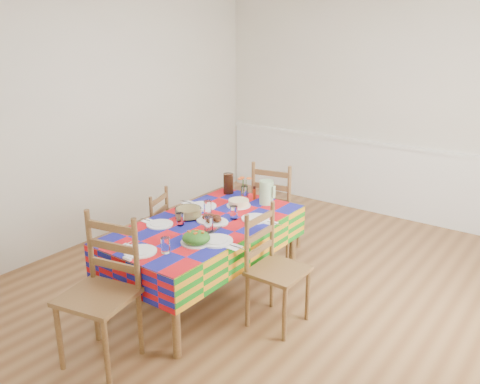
% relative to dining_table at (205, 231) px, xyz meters
% --- Properties ---
extents(room, '(4.58, 5.08, 2.78)m').
position_rel_dining_table_xyz_m(room, '(0.41, 0.41, 0.73)').
color(room, brown).
rests_on(room, ground).
extents(wainscot, '(4.41, 0.06, 0.92)m').
position_rel_dining_table_xyz_m(wainscot, '(0.41, 2.89, -0.13)').
color(wainscot, white).
rests_on(wainscot, room).
extents(dining_table, '(0.96, 1.77, 0.69)m').
position_rel_dining_table_xyz_m(dining_table, '(0.00, 0.00, 0.00)').
color(dining_table, brown).
rests_on(dining_table, room).
extents(setting_near_head, '(0.40, 0.27, 0.12)m').
position_rel_dining_table_xyz_m(setting_near_head, '(0.04, -0.69, 0.10)').
color(setting_near_head, white).
rests_on(setting_near_head, dining_table).
extents(setting_left_near, '(0.41, 0.24, 0.11)m').
position_rel_dining_table_xyz_m(setting_left_near, '(-0.23, -0.22, 0.10)').
color(setting_left_near, white).
rests_on(setting_left_near, dining_table).
extents(setting_left_far, '(0.48, 0.28, 0.13)m').
position_rel_dining_table_xyz_m(setting_left_far, '(-0.22, 0.25, 0.10)').
color(setting_left_far, white).
rests_on(setting_left_far, dining_table).
extents(setting_right_near, '(0.50, 0.29, 0.13)m').
position_rel_dining_table_xyz_m(setting_right_near, '(0.26, -0.20, 0.10)').
color(setting_right_near, white).
rests_on(setting_right_near, dining_table).
extents(setting_right_far, '(0.46, 0.27, 0.12)m').
position_rel_dining_table_xyz_m(setting_right_far, '(0.25, 0.29, 0.10)').
color(setting_right_far, white).
rests_on(setting_right_far, dining_table).
extents(meat_platter, '(0.30, 0.22, 0.06)m').
position_rel_dining_table_xyz_m(meat_platter, '(0.03, 0.06, 0.10)').
color(meat_platter, white).
rests_on(meat_platter, dining_table).
extents(salad_platter, '(0.24, 0.24, 0.10)m').
position_rel_dining_table_xyz_m(salad_platter, '(0.21, -0.35, 0.11)').
color(salad_platter, white).
rests_on(salad_platter, dining_table).
extents(pasta_bowl, '(0.23, 0.23, 0.08)m').
position_rel_dining_table_xyz_m(pasta_bowl, '(-0.21, 0.03, 0.12)').
color(pasta_bowl, white).
rests_on(pasta_bowl, dining_table).
extents(cake, '(0.22, 0.22, 0.06)m').
position_rel_dining_table_xyz_m(cake, '(-0.02, 0.51, 0.10)').
color(cake, white).
rests_on(cake, dining_table).
extents(serving_utensils, '(0.13, 0.29, 0.01)m').
position_rel_dining_table_xyz_m(serving_utensils, '(0.15, -0.08, 0.08)').
color(serving_utensils, black).
rests_on(serving_utensils, dining_table).
extents(flower_vase, '(0.14, 0.11, 0.22)m').
position_rel_dining_table_xyz_m(flower_vase, '(-0.12, 0.74, 0.17)').
color(flower_vase, white).
rests_on(flower_vase, dining_table).
extents(hot_sauce, '(0.03, 0.03, 0.13)m').
position_rel_dining_table_xyz_m(hot_sauce, '(-0.02, 0.76, 0.14)').
color(hot_sauce, '#B22F0E').
rests_on(hot_sauce, dining_table).
extents(green_pitcher, '(0.13, 0.13, 0.23)m').
position_rel_dining_table_xyz_m(green_pitcher, '(0.15, 0.72, 0.19)').
color(green_pitcher, '#A9D898').
rests_on(green_pitcher, dining_table).
extents(tea_pitcher, '(0.10, 0.10, 0.20)m').
position_rel_dining_table_xyz_m(tea_pitcher, '(-0.33, 0.76, 0.18)').
color(tea_pitcher, black).
rests_on(tea_pitcher, dining_table).
extents(name_card, '(0.07, 0.02, 0.02)m').
position_rel_dining_table_xyz_m(name_card, '(0.00, -0.87, 0.08)').
color(name_card, white).
rests_on(name_card, dining_table).
extents(chair_near, '(0.55, 0.53, 1.06)m').
position_rel_dining_table_xyz_m(chair_near, '(-0.01, -1.11, -0.09)').
color(chair_near, brown).
rests_on(chair_near, room).
extents(chair_far, '(0.52, 0.50, 1.00)m').
position_rel_dining_table_xyz_m(chair_far, '(0.01, 1.11, -0.12)').
color(chair_far, brown).
rests_on(chair_far, room).
extents(chair_left, '(0.46, 0.47, 0.84)m').
position_rel_dining_table_xyz_m(chair_left, '(-0.71, 0.01, -0.20)').
color(chair_left, brown).
rests_on(chair_left, room).
extents(chair_right, '(0.40, 0.42, 0.95)m').
position_rel_dining_table_xyz_m(chair_right, '(0.70, -0.00, -0.15)').
color(chair_right, brown).
rests_on(chair_right, room).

